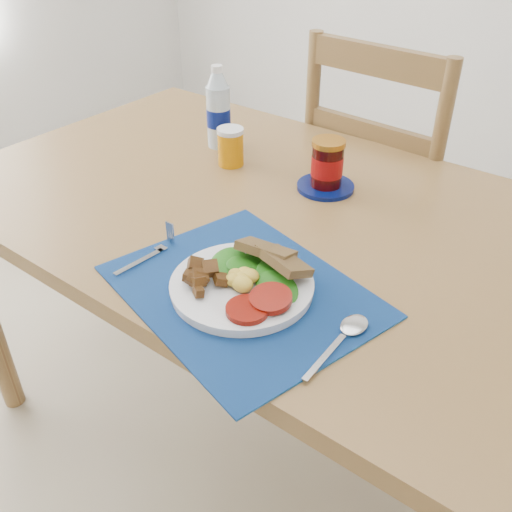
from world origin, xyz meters
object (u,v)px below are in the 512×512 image
(juice_glass, at_px, (231,148))
(jam_on_saucer, at_px, (327,168))
(breakfast_plate, at_px, (238,282))
(water_bottle, at_px, (218,112))
(chair_far, at_px, (386,170))

(juice_glass, height_order, jam_on_saucer, jam_on_saucer)
(breakfast_plate, bearing_deg, water_bottle, 135.09)
(chair_far, xyz_separation_m, jam_on_saucer, (0.05, -0.45, 0.19))
(chair_far, xyz_separation_m, breakfast_plate, (0.14, -0.87, 0.16))
(breakfast_plate, relative_size, jam_on_saucer, 1.87)
(chair_far, bearing_deg, water_bottle, 57.24)
(chair_far, relative_size, juice_glass, 13.78)
(chair_far, distance_m, breakfast_plate, 0.90)
(breakfast_plate, height_order, water_bottle, water_bottle)
(juice_glass, distance_m, jam_on_saucer, 0.26)
(breakfast_plate, xyz_separation_m, juice_glass, (-0.34, 0.39, 0.02))
(breakfast_plate, distance_m, juice_glass, 0.52)
(water_bottle, bearing_deg, chair_far, 54.06)
(water_bottle, height_order, juice_glass, water_bottle)
(water_bottle, bearing_deg, jam_on_saucer, -6.04)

